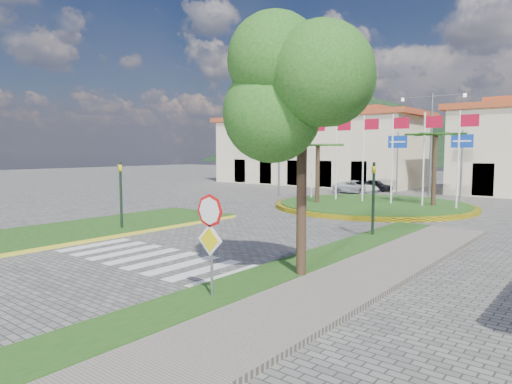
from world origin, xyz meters
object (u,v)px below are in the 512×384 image
Objects in this scene: roundabout_island at (373,205)px; white_van at (356,187)px; car_dark_b at (490,187)px; car_dark_a at (377,185)px; stop_sign at (210,230)px; deciduous_tree at (302,96)px.

roundabout_island is 3.15× the size of white_van.
white_van is 11.29m from car_dark_b.
white_van is 3.66m from car_dark_a.
roundabout_island is at bearing -143.38° from car_dark_a.
stop_sign is 0.84× the size of car_dark_a.
white_van is at bearing 113.10° from deciduous_tree.
roundabout_island is 4.04× the size of car_dark_a.
roundabout_island is 3.54× the size of car_dark_b.
stop_sign is at bearing -101.18° from deciduous_tree.
roundabout_island reaches higher than car_dark_b.
roundabout_island reaches higher than white_van.
stop_sign is at bearing -148.87° from car_dark_a.
stop_sign is 0.39× the size of deciduous_tree.
car_dark_b is at bearing -46.08° from white_van.
stop_sign is 34.86m from car_dark_b.
white_van is at bearing 122.86° from roundabout_island.
car_dark_b is (3.85, 14.78, 0.42)m from roundabout_island.
deciduous_tree is (0.60, 3.04, 3.38)m from stop_sign.
white_van is at bearing 109.74° from stop_sign.
deciduous_tree reaches higher than car_dark_b.
stop_sign reaches higher than car_dark_b.
white_van is at bearing 140.22° from car_dark_b.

